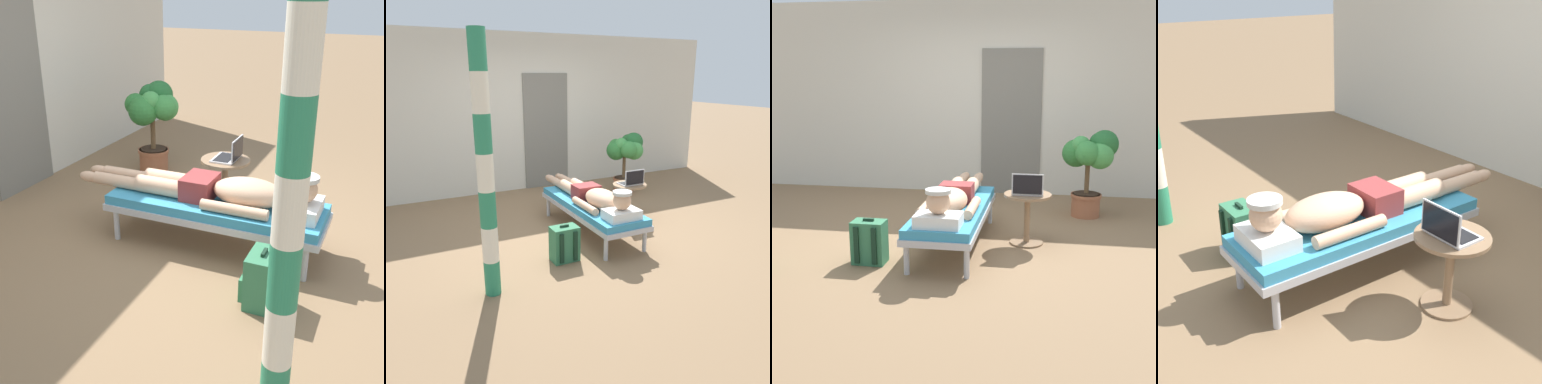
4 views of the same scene
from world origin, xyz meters
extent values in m
plane|color=#846647|center=(0.00, 0.00, 0.00)|extent=(40.00, 40.00, 0.00)
cube|color=beige|center=(0.05, 2.30, 1.35)|extent=(7.60, 0.20, 2.70)
cube|color=slate|center=(0.42, 2.19, 1.02)|extent=(0.84, 0.03, 2.04)
cylinder|color=#B7B7BC|center=(-0.21, 0.64, 0.14)|extent=(0.05, 0.05, 0.28)
cylinder|color=#B7B7BC|center=(0.32, 0.64, 0.14)|extent=(0.05, 0.05, 0.28)
cylinder|color=#B7B7BC|center=(-0.21, -1.02, 0.14)|extent=(0.05, 0.05, 0.28)
cylinder|color=#B7B7BC|center=(0.32, -1.02, 0.14)|extent=(0.05, 0.05, 0.28)
cube|color=#B7B7BC|center=(0.05, -0.19, 0.31)|extent=(0.63, 1.86, 0.06)
cube|color=teal|center=(0.05, -0.19, 0.38)|extent=(0.60, 1.82, 0.08)
cube|color=white|center=(0.05, -0.91, 0.47)|extent=(0.40, 0.28, 0.11)
sphere|color=#D8A884|center=(0.05, -0.91, 0.64)|extent=(0.21, 0.21, 0.21)
cylinder|color=silver|center=(0.05, -0.91, 0.73)|extent=(0.22, 0.22, 0.03)
ellipsoid|color=#D8A884|center=(0.05, -0.47, 0.54)|extent=(0.35, 0.60, 0.23)
cylinder|color=#D8A884|center=(-0.17, -0.42, 0.46)|extent=(0.09, 0.55, 0.09)
cylinder|color=#D8A884|center=(0.27, -0.42, 0.46)|extent=(0.09, 0.55, 0.09)
cube|color=maroon|center=(0.05, -0.04, 0.52)|extent=(0.33, 0.26, 0.19)
cylinder|color=#D8A884|center=(-0.03, 0.30, 0.49)|extent=(0.15, 0.42, 0.15)
cylinder|color=#D8A884|center=(-0.03, 0.73, 0.47)|extent=(0.11, 0.44, 0.11)
ellipsoid|color=#D8A884|center=(-0.03, 1.02, 0.47)|extent=(0.09, 0.20, 0.10)
cylinder|color=#D8A884|center=(0.14, 0.30, 0.49)|extent=(0.15, 0.42, 0.15)
cylinder|color=#D8A884|center=(0.14, 0.73, 0.47)|extent=(0.11, 0.44, 0.11)
ellipsoid|color=#D8A884|center=(0.14, 1.02, 0.47)|extent=(0.09, 0.20, 0.10)
cylinder|color=#8C6B4C|center=(0.78, -0.01, 0.01)|extent=(0.34, 0.34, 0.02)
cylinder|color=#8C6B4C|center=(0.78, -0.01, 0.26)|extent=(0.06, 0.06, 0.48)
cylinder|color=#8C6B4C|center=(0.78, -0.01, 0.51)|extent=(0.48, 0.48, 0.02)
cube|color=silver|center=(0.78, -0.01, 0.53)|extent=(0.31, 0.22, 0.02)
cube|color=black|center=(0.78, 0.00, 0.54)|extent=(0.27, 0.15, 0.00)
cube|color=silver|center=(0.78, -0.12, 0.64)|extent=(0.31, 0.01, 0.21)
cube|color=black|center=(0.78, -0.13, 0.64)|extent=(0.29, 0.00, 0.19)
cube|color=#33724C|center=(-0.62, -0.80, 0.20)|extent=(0.30, 0.20, 0.40)
cube|color=#33724C|center=(-0.62, -0.68, 0.13)|extent=(0.23, 0.04, 0.18)
cube|color=black|center=(-0.70, -0.92, 0.20)|extent=(0.04, 0.02, 0.34)
cube|color=black|center=(-0.54, -0.92, 0.20)|extent=(0.04, 0.02, 0.34)
cube|color=black|center=(-0.62, -0.80, 0.41)|extent=(0.10, 0.02, 0.02)
cylinder|color=#9E5B3D|center=(1.43, 1.14, 0.14)|extent=(0.34, 0.34, 0.28)
cylinder|color=#9E5B3D|center=(1.43, 1.14, 0.26)|extent=(0.37, 0.37, 0.04)
cylinder|color=#332319|center=(1.43, 1.14, 0.29)|extent=(0.31, 0.31, 0.01)
cylinder|color=brown|center=(1.43, 1.14, 0.50)|extent=(0.06, 0.06, 0.44)
sphere|color=#23602D|center=(1.61, 1.14, 0.89)|extent=(0.33, 0.33, 0.33)
sphere|color=#23602D|center=(1.57, 1.23, 0.89)|extent=(0.26, 0.26, 0.26)
sphere|color=#2D7233|center=(1.37, 1.32, 0.81)|extent=(0.25, 0.25, 0.25)
sphere|color=#2D7233|center=(1.29, 1.18, 0.77)|extent=(0.34, 0.34, 0.34)
sphere|color=#429347|center=(1.34, 1.10, 0.87)|extent=(0.22, 0.22, 0.22)
sphere|color=#38843D|center=(1.41, 0.98, 0.80)|extent=(0.29, 0.29, 0.29)
sphere|color=#429347|center=(1.56, 1.03, 0.77)|extent=(0.32, 0.32, 0.32)
cylinder|color=#267F59|center=(-1.53, -1.13, 0.17)|extent=(0.15, 0.15, 0.34)
cylinder|color=silver|center=(-1.53, -1.13, 0.51)|extent=(0.15, 0.15, 0.34)
cylinder|color=#267F59|center=(-1.53, -1.13, 0.85)|extent=(0.15, 0.15, 0.34)
cylinder|color=silver|center=(-1.53, -1.13, 1.19)|extent=(0.15, 0.15, 0.34)
cylinder|color=#267F59|center=(-1.53, -1.13, 1.53)|extent=(0.15, 0.15, 0.34)
cylinder|color=silver|center=(-1.53, -1.13, 1.87)|extent=(0.15, 0.15, 0.34)
cylinder|color=#267F59|center=(-1.53, -1.13, 2.21)|extent=(0.15, 0.15, 0.34)
camera|label=1|loc=(-3.48, -1.52, 2.10)|focal=45.90mm
camera|label=2|loc=(-2.34, -4.52, 2.01)|focal=37.18mm
camera|label=3|loc=(0.98, -5.01, 1.71)|focal=47.44mm
camera|label=4|loc=(2.62, -2.14, 2.02)|focal=47.20mm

